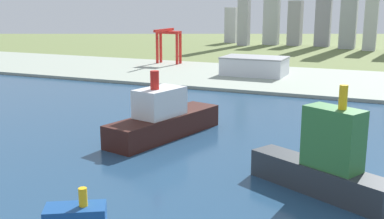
{
  "coord_description": "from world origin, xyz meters",
  "views": [
    {
      "loc": [
        79.12,
        97.44,
        63.93
      ],
      "look_at": [
        11.87,
        252.39,
        25.67
      ],
      "focal_mm": 44.1,
      "sensor_mm": 36.0,
      "label": 1
    }
  ],
  "objects_px": {
    "container_barge": "(324,163)",
    "cargo_ship": "(163,119)",
    "warehouse_main": "(254,66)",
    "port_crane_red": "(168,38)"
  },
  "relations": [
    {
      "from": "container_barge",
      "to": "cargo_ship",
      "type": "height_order",
      "value": "container_barge"
    },
    {
      "from": "container_barge",
      "to": "warehouse_main",
      "type": "distance_m",
      "value": 257.03
    },
    {
      "from": "cargo_ship",
      "to": "warehouse_main",
      "type": "xyz_separation_m",
      "value": [
        -11.67,
        198.34,
        1.41
      ]
    },
    {
      "from": "cargo_ship",
      "to": "port_crane_red",
      "type": "bearing_deg",
      "value": 115.82
    },
    {
      "from": "container_barge",
      "to": "cargo_ship",
      "type": "bearing_deg",
      "value": 153.27
    },
    {
      "from": "cargo_ship",
      "to": "warehouse_main",
      "type": "relative_size",
      "value": 1.28
    },
    {
      "from": "container_barge",
      "to": "port_crane_red",
      "type": "height_order",
      "value": "port_crane_red"
    },
    {
      "from": "container_barge",
      "to": "port_crane_red",
      "type": "bearing_deg",
      "value": 125.15
    },
    {
      "from": "warehouse_main",
      "to": "container_barge",
      "type": "bearing_deg",
      "value": -68.7
    },
    {
      "from": "container_barge",
      "to": "port_crane_red",
      "type": "xyz_separation_m",
      "value": [
        -197.41,
        280.37,
        17.56
      ]
    }
  ]
}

